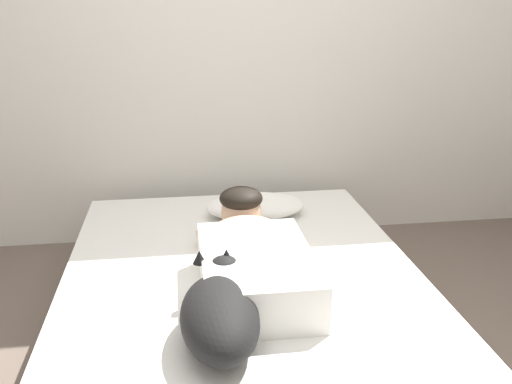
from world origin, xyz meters
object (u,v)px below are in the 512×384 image
object	(u,v)px
pillow	(255,206)
coffee_cup	(268,230)
person_lying	(252,254)
bed	(243,307)
cell_phone	(298,304)
dog	(220,311)

from	to	relation	value
pillow	coffee_cup	size ratio (longest dim) A/B	4.16
pillow	coffee_cup	bearing A→B (deg)	-85.67
person_lying	bed	bearing A→B (deg)	127.72
cell_phone	pillow	bearing A→B (deg)	91.89
coffee_cup	person_lying	bearing A→B (deg)	-108.44
coffee_cup	cell_phone	xyz separation A→B (m)	(0.01, -0.64, -0.03)
pillow	dog	size ratio (longest dim) A/B	0.90
dog	coffee_cup	world-z (taller)	dog
coffee_cup	cell_phone	world-z (taller)	coffee_cup
pillow	dog	world-z (taller)	dog
bed	person_lying	bearing A→B (deg)	-52.28
bed	person_lying	world-z (taller)	person_lying
pillow	dog	bearing A→B (deg)	-103.85
pillow	person_lying	world-z (taller)	person_lying
bed	dog	bearing A→B (deg)	-105.83
pillow	dog	xyz separation A→B (m)	(-0.27, -1.11, 0.05)
bed	cell_phone	distance (m)	0.37
person_lying	dog	xyz separation A→B (m)	(-0.16, -0.42, -0.00)
bed	person_lying	distance (m)	0.27
dog	coffee_cup	size ratio (longest dim) A/B	4.60
bed	dog	xyz separation A→B (m)	(-0.13, -0.46, 0.26)
bed	cell_phone	size ratio (longest dim) A/B	14.86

